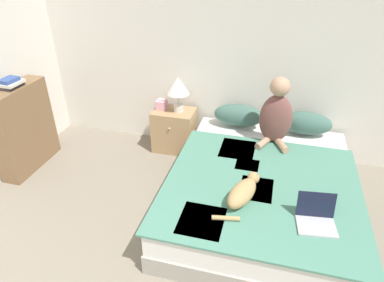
{
  "coord_description": "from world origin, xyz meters",
  "views": [
    {
      "loc": [
        0.66,
        -0.08,
        2.32
      ],
      "look_at": [
        -0.01,
        2.44,
        0.78
      ],
      "focal_mm": 32.0,
      "sensor_mm": 36.0,
      "label": 1
    }
  ],
  "objects": [
    {
      "name": "book_stack_top",
      "position": [
        -2.04,
        2.69,
        1.03
      ],
      "size": [
        0.19,
        0.24,
        0.11
      ],
      "color": "#2D2D33",
      "rests_on": "bookshelf"
    },
    {
      "name": "table_lamp",
      "position": [
        -0.46,
        3.49,
        0.84
      ],
      "size": [
        0.27,
        0.27,
        0.43
      ],
      "color": "beige",
      "rests_on": "nightstand"
    },
    {
      "name": "bookshelf",
      "position": [
        -2.03,
        2.69,
        0.49
      ],
      "size": [
        0.23,
        0.78,
        0.98
      ],
      "color": "brown",
      "rests_on": "ground_plane"
    },
    {
      "name": "bed",
      "position": [
        0.64,
        2.62,
        0.21
      ],
      "size": [
        1.72,
        2.08,
        0.43
      ],
      "color": "#9E998E",
      "rests_on": "ground_plane"
    },
    {
      "name": "cat_tabby",
      "position": [
        0.5,
        2.17,
        0.52
      ],
      "size": [
        0.34,
        0.55,
        0.17
      ],
      "rotation": [
        0.0,
        0.0,
        1.24
      ],
      "color": "tan",
      "rests_on": "bed"
    },
    {
      "name": "nightstand",
      "position": [
        -0.52,
        3.48,
        0.27
      ],
      "size": [
        0.5,
        0.38,
        0.53
      ],
      "color": "tan",
      "rests_on": "ground_plane"
    },
    {
      "name": "wall_back",
      "position": [
        0.0,
        3.73,
        1.27
      ],
      "size": [
        5.35,
        0.05,
        2.55
      ],
      "color": "silver",
      "rests_on": "ground_plane"
    },
    {
      "name": "person_sitting",
      "position": [
        0.69,
        3.23,
        0.75
      ],
      "size": [
        0.35,
        0.34,
        0.73
      ],
      "color": "brown",
      "rests_on": "bed"
    },
    {
      "name": "pillow_far",
      "position": [
        1.01,
        3.51,
        0.56
      ],
      "size": [
        0.57,
        0.25,
        0.26
      ],
      "color": "#42665B",
      "rests_on": "bed"
    },
    {
      "name": "tissue_box",
      "position": [
        -0.67,
        3.5,
        0.59
      ],
      "size": [
        0.12,
        0.12,
        0.14
      ],
      "color": "#E09EB2",
      "rests_on": "nightstand"
    },
    {
      "name": "laptop_open",
      "position": [
        1.08,
        2.05,
        0.48
      ],
      "size": [
        0.32,
        0.29,
        0.22
      ],
      "rotation": [
        0.0,
        0.0,
        0.13
      ],
      "color": "#B7B7BC",
      "rests_on": "bed"
    },
    {
      "name": "pillow_near",
      "position": [
        0.26,
        3.51,
        0.56
      ],
      "size": [
        0.57,
        0.25,
        0.26
      ],
      "color": "#42665B",
      "rests_on": "bed"
    }
  ]
}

